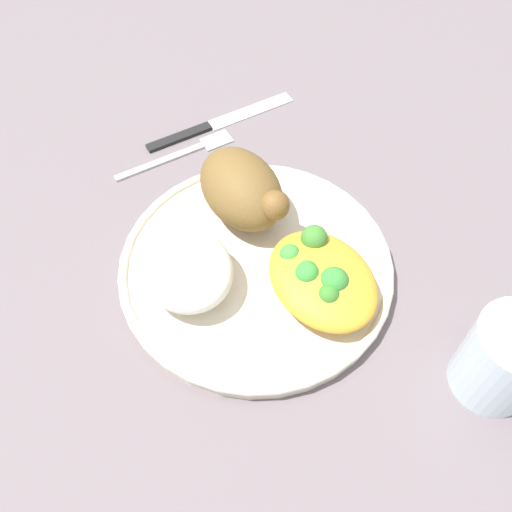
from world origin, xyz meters
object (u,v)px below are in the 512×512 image
at_px(mac_cheese_with_broccoli, 322,277).
at_px(rice_pile, 186,269).
at_px(fork, 181,153).
at_px(knife, 209,125).
at_px(water_glass, 504,359).
at_px(roasted_chicken, 243,189).
at_px(plate, 256,267).

bearing_deg(mac_cheese_with_broccoli, rice_pile, -123.75).
height_order(fork, knife, knife).
distance_m(knife, water_glass, 0.41).
relative_size(roasted_chicken, mac_cheese_with_broccoli, 0.95).
bearing_deg(knife, water_glass, 7.87).
bearing_deg(roasted_chicken, rice_pile, -61.03).
xyz_separation_m(fork, water_glass, (0.38, 0.10, 0.04)).
relative_size(rice_pile, mac_cheese_with_broccoli, 0.82).
relative_size(plate, fork, 1.85).
height_order(plate, knife, plate).
height_order(mac_cheese_with_broccoli, fork, mac_cheese_with_broccoli).
bearing_deg(rice_pile, roasted_chicken, 118.97).
bearing_deg(water_glass, rice_pile, -139.62).
relative_size(roasted_chicken, fork, 0.77).
xyz_separation_m(plate, water_glass, (0.20, 0.11, 0.03)).
height_order(plate, fork, plate).
relative_size(plate, water_glass, 3.16).
distance_m(plate, water_glass, 0.23).
height_order(roasted_chicken, water_glass, water_glass).
bearing_deg(mac_cheese_with_broccoli, water_glass, 28.60).
relative_size(plate, roasted_chicken, 2.40).
height_order(rice_pile, fork, rice_pile).
distance_m(roasted_chicken, fork, 0.13).
distance_m(mac_cheese_with_broccoli, knife, 0.26).
xyz_separation_m(roasted_chicken, mac_cheese_with_broccoli, (0.12, 0.01, -0.01)).
bearing_deg(water_glass, roasted_chicken, -160.37).
bearing_deg(plate, roasted_chicken, 160.66).
relative_size(roasted_chicken, knife, 0.58).
relative_size(plate, rice_pile, 2.80).
xyz_separation_m(rice_pile, fork, (-0.17, 0.08, -0.04)).
height_order(roasted_chicken, rice_pile, roasted_chicken).
height_order(fork, water_glass, water_glass).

